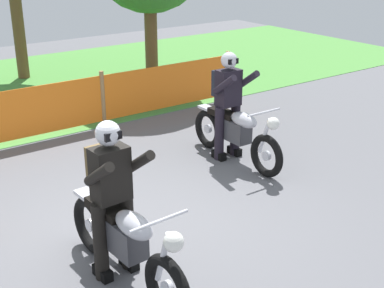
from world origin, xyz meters
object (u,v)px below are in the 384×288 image
at_px(motorcycle_trailing, 236,133).
at_px(rider_trailing, 228,99).
at_px(motorcycle_lead, 126,241).
at_px(rider_lead, 111,191).

distance_m(motorcycle_trailing, rider_trailing, 0.53).
distance_m(motorcycle_lead, rider_trailing, 3.57).
bearing_deg(rider_trailing, rider_lead, -58.76).
bearing_deg(motorcycle_lead, motorcycle_trailing, 118.29).
relative_size(motorcycle_trailing, rider_trailing, 1.22).
xyz_separation_m(motorcycle_trailing, rider_trailing, (0.00, 0.22, 0.48)).
bearing_deg(rider_lead, rider_trailing, 118.12).
height_order(motorcycle_trailing, rider_lead, rider_lead).
bearing_deg(motorcycle_trailing, rider_trailing, -179.49).
bearing_deg(motorcycle_trailing, motorcycle_lead, -58.58).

